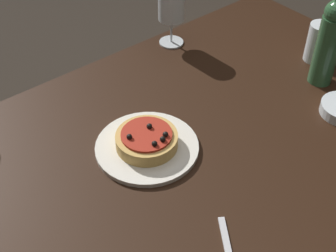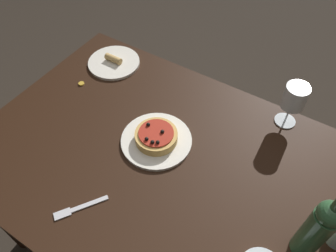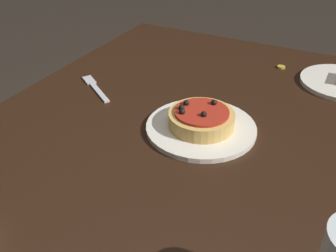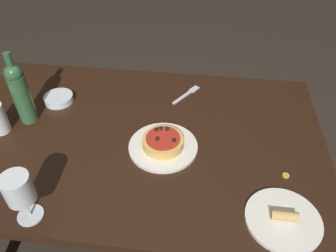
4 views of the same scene
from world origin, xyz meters
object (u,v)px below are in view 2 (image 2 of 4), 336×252
pizza (156,136)px  wine_glass (294,98)px  wine_bottle (318,228)px  bottle_cap (81,84)px  fork (78,208)px  dining_table (176,180)px  side_plate (114,62)px  dinner_plate (156,140)px

pizza → wine_glass: bearing=43.4°
wine_glass → wine_bottle: wine_bottle is taller
pizza → bottle_cap: (-0.43, 0.08, -0.03)m
fork → bottle_cap: bottle_cap is taller
dining_table → wine_glass: wine_glass is taller
wine_bottle → fork: size_ratio=1.99×
wine_glass → side_plate: size_ratio=0.78×
wine_glass → wine_bottle: (0.20, -0.43, 0.01)m
pizza → side_plate: 0.48m
wine_bottle → side_plate: wine_bottle is taller
wine_bottle → bottle_cap: size_ratio=12.58×
fork → side_plate: 0.70m
wine_glass → dining_table: bearing=-121.6°
wine_glass → bottle_cap: 0.84m
wine_glass → side_plate: bearing=-174.1°
dinner_plate → side_plate: size_ratio=1.12×
wine_glass → fork: (-0.42, -0.69, -0.12)m
fork → bottle_cap: size_ratio=6.32×
dining_table → wine_glass: 0.51m
pizza → wine_glass: (0.36, 0.34, 0.09)m
dining_table → pizza: pizza is taller
bottle_cap → fork: bearing=-49.3°
wine_glass → side_plate: (-0.76, -0.08, -0.12)m
dinner_plate → wine_glass: 0.51m
side_plate → bottle_cap: bearing=-100.5°
dining_table → fork: (-0.18, -0.29, 0.09)m
dinner_plate → wine_bottle: 0.58m
pizza → fork: pizza is taller
side_plate → bottle_cap: 0.18m
dining_table → bottle_cap: size_ratio=60.24×
wine_glass → fork: bearing=-121.5°
fork → bottle_cap: (-0.37, 0.43, 0.00)m
dining_table → wine_bottle: 0.50m
dining_table → wine_bottle: bearing=-5.0°
bottle_cap → wine_bottle: bearing=-10.0°
dinner_plate → bottle_cap: size_ratio=10.64×
pizza → side_plate: size_ratio=0.67×
side_plate → dining_table: bearing=-31.4°
side_plate → pizza: bearing=-33.2°
dinner_plate → wine_glass: wine_glass is taller
wine_glass → bottle_cap: size_ratio=7.36×
side_plate → bottle_cap: (-0.03, -0.18, -0.00)m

